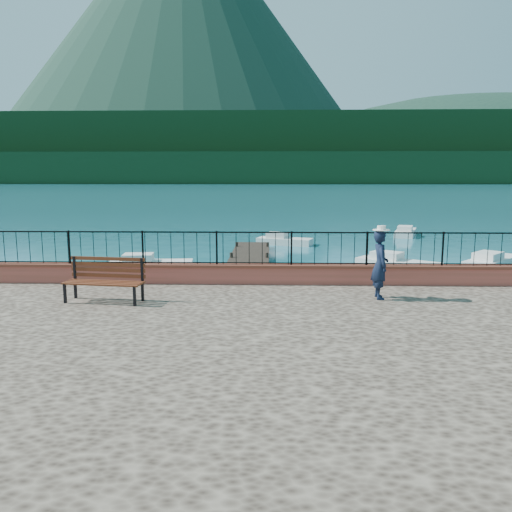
# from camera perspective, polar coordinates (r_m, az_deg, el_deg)

# --- Properties ---
(ground) EXTENTS (2000.00, 2000.00, 0.00)m
(ground) POSITION_cam_1_polar(r_m,az_deg,el_deg) (11.68, 6.20, -12.83)
(ground) COLOR #19596B
(ground) RESTS_ON ground
(parapet) EXTENTS (28.00, 0.46, 0.58)m
(parapet) POSITION_cam_1_polar(r_m,az_deg,el_deg) (14.81, 5.20, -2.08)
(parapet) COLOR #C35046
(parapet) RESTS_ON promenade
(railing) EXTENTS (27.00, 0.05, 0.95)m
(railing) POSITION_cam_1_polar(r_m,az_deg,el_deg) (14.68, 5.24, 0.85)
(railing) COLOR black
(railing) RESTS_ON parapet
(dock) EXTENTS (2.00, 16.00, 0.30)m
(dock) POSITION_cam_1_polar(r_m,az_deg,el_deg) (23.21, -1.02, -1.33)
(dock) COLOR #2D231C
(dock) RESTS_ON ground
(far_forest) EXTENTS (900.00, 60.00, 18.00)m
(far_forest) POSITION_cam_1_polar(r_m,az_deg,el_deg) (310.84, 1.90, 9.94)
(far_forest) COLOR black
(far_forest) RESTS_ON ground
(foothills) EXTENTS (900.00, 120.00, 44.00)m
(foothills) POSITION_cam_1_polar(r_m,az_deg,el_deg) (371.22, 1.89, 11.81)
(foothills) COLOR black
(foothills) RESTS_ON ground
(volcano) EXTENTS (560.00, 560.00, 380.00)m
(volcano) POSITION_cam_1_polar(r_m,az_deg,el_deg) (744.24, -8.24, 23.45)
(volcano) COLOR #142D23
(volcano) RESTS_ON ground
(companion_hill) EXTENTS (448.00, 384.00, 180.00)m
(companion_hill) POSITION_cam_1_polar(r_m,az_deg,el_deg) (612.07, 23.10, 7.96)
(companion_hill) COLOR #142D23
(companion_hill) RESTS_ON ground
(park_bench) EXTENTS (2.07, 0.91, 1.11)m
(park_bench) POSITION_cam_1_polar(r_m,az_deg,el_deg) (13.21, -16.91, -3.65)
(park_bench) COLOR black
(park_bench) RESTS_ON promenade
(person) EXTENTS (0.44, 0.66, 1.78)m
(person) POSITION_cam_1_polar(r_m,az_deg,el_deg) (13.28, 14.00, -0.97)
(person) COLOR black
(person) RESTS_ON promenade
(hat) EXTENTS (0.44, 0.44, 0.12)m
(hat) POSITION_cam_1_polar(r_m,az_deg,el_deg) (13.15, 14.15, 3.12)
(hat) COLOR white
(hat) RESTS_ON person
(boat_0) EXTENTS (3.97, 1.68, 0.80)m
(boat_0) POSITION_cam_1_polar(r_m,az_deg,el_deg) (23.87, -11.93, -0.63)
(boat_0) COLOR silver
(boat_0) RESTS_ON ground
(boat_1) EXTENTS (3.86, 3.38, 0.80)m
(boat_1) POSITION_cam_1_polar(r_m,az_deg,el_deg) (24.57, 15.94, -0.51)
(boat_1) COLOR silver
(boat_1) RESTS_ON ground
(boat_2) EXTENTS (3.84, 3.94, 0.80)m
(boat_2) POSITION_cam_1_polar(r_m,az_deg,el_deg) (26.86, 25.44, -0.25)
(boat_2) COLOR silver
(boat_2) RESTS_ON ground
(boat_4) EXTENTS (3.71, 2.30, 0.80)m
(boat_4) POSITION_cam_1_polar(r_m,az_deg,el_deg) (32.15, 3.30, 2.02)
(boat_4) COLOR silver
(boat_4) RESTS_ON ground
(boat_5) EXTENTS (2.58, 4.32, 0.80)m
(boat_5) POSITION_cam_1_polar(r_m,az_deg,el_deg) (38.65, 16.73, 2.84)
(boat_5) COLOR silver
(boat_5) RESTS_ON ground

